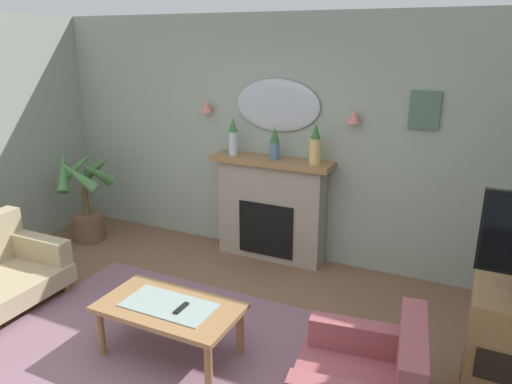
# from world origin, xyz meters

# --- Properties ---
(wall_back) EXTENTS (6.88, 0.10, 2.66)m
(wall_back) POSITION_xyz_m (0.00, 2.53, 1.33)
(wall_back) COLOR #93A393
(wall_back) RESTS_ON ground
(patterned_rug) EXTENTS (3.20, 2.40, 0.01)m
(patterned_rug) POSITION_xyz_m (0.00, 0.20, 0.01)
(patterned_rug) COLOR #7F5B6B
(patterned_rug) RESTS_ON ground
(fireplace) EXTENTS (1.36, 0.36, 1.16)m
(fireplace) POSITION_xyz_m (-0.11, 2.31, 0.57)
(fireplace) COLOR gray
(fireplace) RESTS_ON ground
(mantel_vase_left) EXTENTS (0.10, 0.10, 0.42)m
(mantel_vase_left) POSITION_xyz_m (-0.56, 2.28, 1.37)
(mantel_vase_left) COLOR silver
(mantel_vase_left) RESTS_ON fireplace
(mantel_vase_centre) EXTENTS (0.10, 0.10, 0.35)m
(mantel_vase_centre) POSITION_xyz_m (-0.06, 2.28, 1.33)
(mantel_vase_centre) COLOR #4C7093
(mantel_vase_centre) RESTS_ON fireplace
(mantel_vase_right) EXTENTS (0.12, 0.12, 0.42)m
(mantel_vase_right) POSITION_xyz_m (0.39, 2.28, 1.35)
(mantel_vase_right) COLOR tan
(mantel_vase_right) RESTS_ON fireplace
(wall_mirror) EXTENTS (0.96, 0.06, 0.56)m
(wall_mirror) POSITION_xyz_m (-0.11, 2.45, 1.71)
(wall_mirror) COLOR #B2BCC6
(wall_sconce_left) EXTENTS (0.14, 0.14, 0.14)m
(wall_sconce_left) POSITION_xyz_m (-0.96, 2.40, 1.66)
(wall_sconce_left) COLOR #D17066
(wall_sconce_right) EXTENTS (0.14, 0.14, 0.14)m
(wall_sconce_right) POSITION_xyz_m (0.74, 2.40, 1.66)
(wall_sconce_right) COLOR #D17066
(framed_picture) EXTENTS (0.28, 0.03, 0.36)m
(framed_picture) POSITION_xyz_m (1.39, 2.46, 1.75)
(framed_picture) COLOR #4C6B56
(coffee_table) EXTENTS (1.10, 0.60, 0.45)m
(coffee_table) POSITION_xyz_m (-0.08, 0.34, 0.38)
(coffee_table) COLOR olive
(coffee_table) RESTS_ON ground
(tv_remote) EXTENTS (0.04, 0.16, 0.02)m
(tv_remote) POSITION_xyz_m (0.04, 0.33, 0.45)
(tv_remote) COLOR black
(tv_remote) RESTS_ON coffee_table
(armchair_by_coffee_table) EXTENTS (0.92, 0.91, 0.71)m
(armchair_by_coffee_table) POSITION_xyz_m (1.46, 0.34, 0.31)
(armchair_by_coffee_table) COLOR #934C51
(armchair_by_coffee_table) RESTS_ON ground
(potted_plant_corner_palm) EXTENTS (0.73, 0.73, 1.16)m
(potted_plant_corner_palm) POSITION_xyz_m (-2.34, 1.78, 0.55)
(potted_plant_corner_palm) COLOR brown
(potted_plant_corner_palm) RESTS_ON ground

